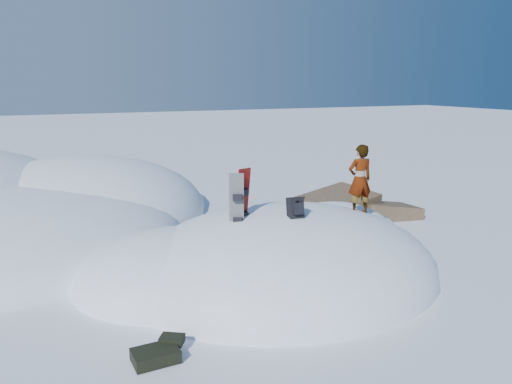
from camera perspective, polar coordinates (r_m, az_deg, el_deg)
name	(u,v)px	position (r m, az deg, el deg)	size (l,w,h in m)	color
ground	(284,275)	(11.16, 3.25, -9.41)	(120.00, 120.00, 0.00)	white
snow_mound	(272,272)	(11.28, 1.90, -9.15)	(8.00, 6.00, 3.00)	white
rock_outcrop	(347,221)	(15.44, 10.32, -3.27)	(4.68, 4.41, 1.68)	brown
snowboard_red	(242,206)	(10.38, -1.58, -1.62)	(0.37, 0.32, 1.66)	red
snowboard_dark	(237,211)	(10.10, -2.20, -2.23)	(0.34, 0.29, 1.59)	black
backpack	(296,208)	(10.16, 4.56, -1.82)	(0.34, 0.37, 0.51)	black
gear_pile	(158,353)	(8.13, -11.10, -17.59)	(0.90, 0.67, 0.24)	black
person	(360,180)	(11.59, 11.77, 1.40)	(0.59, 0.39, 1.61)	slate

